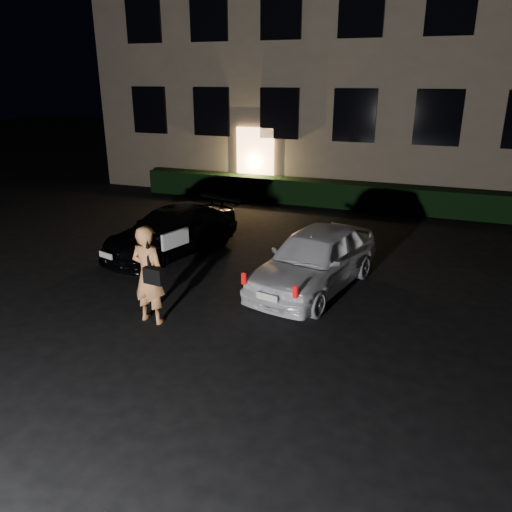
% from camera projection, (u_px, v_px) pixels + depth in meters
% --- Properties ---
extents(ground, '(80.00, 80.00, 0.00)m').
position_uv_depth(ground, '(219.00, 363.00, 7.82)').
color(ground, black).
rests_on(ground, ground).
extents(building, '(20.00, 8.11, 12.00)m').
position_uv_depth(building, '(378.00, 27.00, 18.97)').
color(building, '#746853').
rests_on(building, ground).
extents(hedge, '(15.00, 0.70, 0.85)m').
position_uv_depth(hedge, '(347.00, 195.00, 16.92)').
color(hedge, black).
rests_on(hedge, ground).
extents(sedan, '(2.63, 4.21, 1.14)m').
position_uv_depth(sedan, '(172.00, 231.00, 12.55)').
color(sedan, black).
rests_on(sedan, ground).
extents(hatch, '(2.34, 4.06, 1.30)m').
position_uv_depth(hatch, '(315.00, 259.00, 10.39)').
color(hatch, white).
rests_on(hatch, ground).
extents(man, '(0.76, 0.51, 1.83)m').
position_uv_depth(man, '(149.00, 275.00, 8.86)').
color(man, '#DE8D4F').
rests_on(man, ground).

